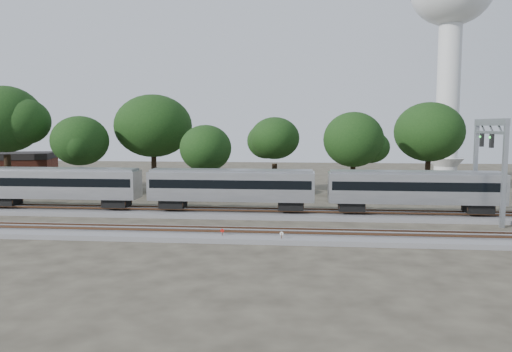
{
  "coord_description": "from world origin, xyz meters",
  "views": [
    {
      "loc": [
        10.74,
        -44.35,
        9.29
      ],
      "look_at": [
        5.96,
        5.0,
        4.21
      ],
      "focal_mm": 35.0,
      "sensor_mm": 36.0,
      "label": 1
    }
  ],
  "objects": [
    {
      "name": "ground",
      "position": [
        0.0,
        0.0,
        0.0
      ],
      "size": [
        160.0,
        160.0,
        0.0
      ],
      "primitive_type": "plane",
      "color": "#383328",
      "rests_on": "ground"
    },
    {
      "name": "switch_lever",
      "position": [
        6.95,
        -5.52,
        0.15
      ],
      "size": [
        0.56,
        0.41,
        0.3
      ],
      "primitive_type": "cube",
      "rotation": [
        0.0,
        0.0,
        0.25
      ],
      "color": "#512D19",
      "rests_on": "ground"
    },
    {
      "name": "tree_5",
      "position": [
        6.75,
        23.11,
        7.49
      ],
      "size": [
        7.64,
        7.64,
        10.77
      ],
      "color": "black",
      "rests_on": "ground"
    },
    {
      "name": "tree_2",
      "position": [
        -17.72,
        16.78,
        7.26
      ],
      "size": [
        7.4,
        7.4,
        10.44
      ],
      "color": "black",
      "rests_on": "ground"
    },
    {
      "name": "signal_gantry",
      "position": [
        28.66,
        6.0,
        7.2
      ],
      "size": [
        0.69,
        8.13,
        9.89
      ],
      "color": "gray",
      "rests_on": "ground"
    },
    {
      "name": "train",
      "position": [
        21.8,
        6.0,
        3.15
      ],
      "size": [
        125.17,
        3.05,
        4.49
      ],
      "color": "silver",
      "rests_on": "ground"
    },
    {
      "name": "brick_building",
      "position": [
        -33.02,
        27.83,
        2.57
      ],
      "size": [
        12.18,
        9.97,
        5.1
      ],
      "rotation": [
        0.0,
        0.0,
        0.26
      ],
      "color": "maroon",
      "rests_on": "ground"
    },
    {
      "name": "track_far",
      "position": [
        0.0,
        6.0,
        0.21
      ],
      "size": [
        160.0,
        5.0,
        0.73
      ],
      "color": "slate",
      "rests_on": "ground"
    },
    {
      "name": "switch_stand_red",
      "position": [
        4.21,
        -5.25,
        0.61
      ],
      "size": [
        0.3,
        0.06,
        0.95
      ],
      "rotation": [
        0.0,
        0.0,
        -0.07
      ],
      "color": "#512D19",
      "rests_on": "ground"
    },
    {
      "name": "tree_7",
      "position": [
        28.25,
        28.2,
        8.3
      ],
      "size": [
        8.46,
        8.46,
        11.92
      ],
      "color": "black",
      "rests_on": "ground"
    },
    {
      "name": "track_near",
      "position": [
        0.0,
        -4.0,
        0.21
      ],
      "size": [
        160.0,
        5.0,
        0.73
      ],
      "color": "slate",
      "rests_on": "ground"
    },
    {
      "name": "switch_stand_white",
      "position": [
        9.04,
        -5.85,
        0.6
      ],
      "size": [
        0.3,
        0.08,
        0.94
      ],
      "rotation": [
        0.0,
        0.0,
        -0.16
      ],
      "color": "#512D19",
      "rests_on": "ground"
    },
    {
      "name": "tree_1",
      "position": [
        -28.0,
        17.37,
        10.03
      ],
      "size": [
        10.2,
        10.2,
        14.38
      ],
      "color": "black",
      "rests_on": "ground"
    },
    {
      "name": "tree_4",
      "position": [
        -1.23,
        15.52,
        6.44
      ],
      "size": [
        6.57,
        6.57,
        9.26
      ],
      "color": "black",
      "rests_on": "ground"
    },
    {
      "name": "water_tower",
      "position": [
        34.6,
        42.55,
        27.2
      ],
      "size": [
        13.26,
        13.26,
        36.72
      ],
      "color": "silver",
      "rests_on": "ground"
    },
    {
      "name": "tree_6",
      "position": [
        17.1,
        21.34,
        7.39
      ],
      "size": [
        7.53,
        7.53,
        10.61
      ],
      "color": "black",
      "rests_on": "ground"
    },
    {
      "name": "tree_3",
      "position": [
        -9.88,
        22.47,
        9.15
      ],
      "size": [
        9.31,
        9.31,
        13.13
      ],
      "color": "black",
      "rests_on": "ground"
    }
  ]
}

